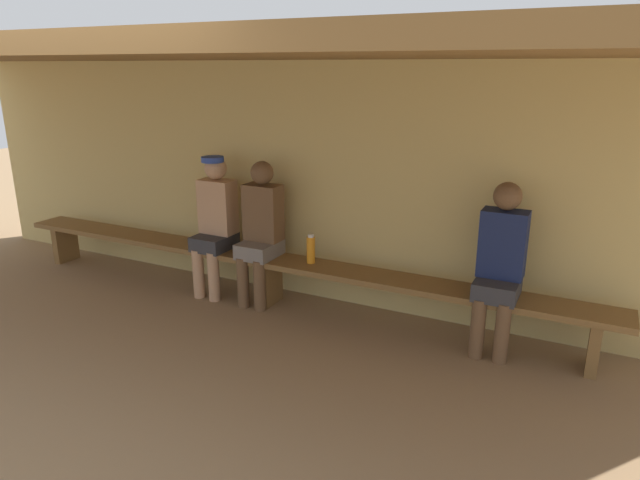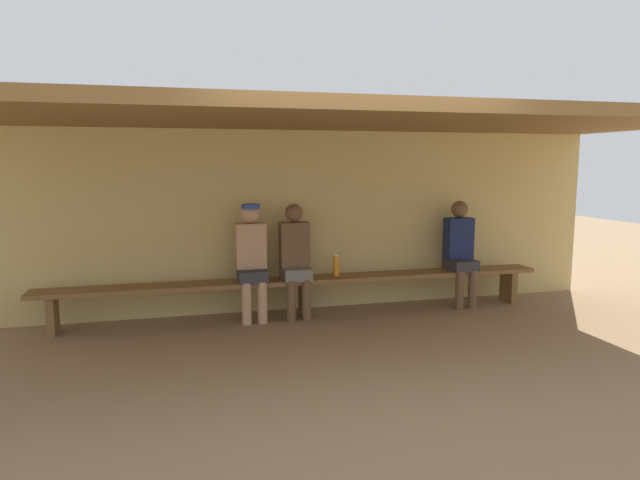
% 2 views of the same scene
% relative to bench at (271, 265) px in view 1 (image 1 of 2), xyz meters
% --- Properties ---
extents(ground_plane, '(24.00, 24.00, 0.00)m').
position_rel_bench_xyz_m(ground_plane, '(0.00, -1.55, -0.39)').
color(ground_plane, '#8C6D4C').
extents(back_wall, '(8.00, 0.20, 2.20)m').
position_rel_bench_xyz_m(back_wall, '(0.00, 0.45, 0.71)').
color(back_wall, tan).
rests_on(back_wall, ground).
extents(dugout_roof, '(8.00, 2.80, 0.12)m').
position_rel_bench_xyz_m(dugout_roof, '(0.00, -0.85, 1.87)').
color(dugout_roof, brown).
rests_on(dugout_roof, back_wall).
extents(bench, '(6.00, 0.36, 0.46)m').
position_rel_bench_xyz_m(bench, '(0.00, 0.00, 0.00)').
color(bench, brown).
rests_on(bench, ground).
extents(player_rightmost, '(0.34, 0.42, 1.34)m').
position_rel_bench_xyz_m(player_rightmost, '(-0.61, 0.00, 0.36)').
color(player_rightmost, '#333338').
rests_on(player_rightmost, ground).
extents(player_in_blue, '(0.34, 0.42, 1.34)m').
position_rel_bench_xyz_m(player_in_blue, '(2.04, 0.00, 0.34)').
color(player_in_blue, '#333338').
rests_on(player_in_blue, ground).
extents(player_shirtless_tan, '(0.34, 0.42, 1.34)m').
position_rel_bench_xyz_m(player_shirtless_tan, '(-0.10, 0.00, 0.34)').
color(player_shirtless_tan, slate).
rests_on(player_shirtless_tan, ground).
extents(water_bottle_blue, '(0.08, 0.08, 0.26)m').
position_rel_bench_xyz_m(water_bottle_blue, '(0.41, 0.03, 0.20)').
color(water_bottle_blue, orange).
rests_on(water_bottle_blue, bench).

